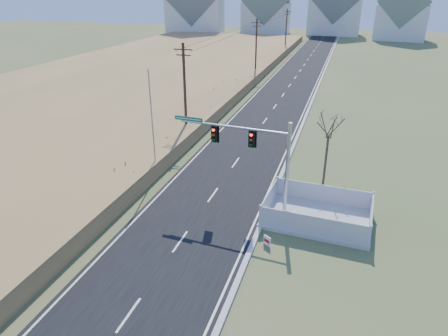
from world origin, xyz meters
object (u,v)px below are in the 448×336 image
at_px(fence_enclosure, 317,216).
at_px(bare_tree, 330,125).
at_px(traffic_signal_mast, 259,155).
at_px(open_sign, 267,241).
at_px(flagpole, 153,136).

height_order(fence_enclosure, bare_tree, bare_tree).
bearing_deg(fence_enclosure, traffic_signal_mast, -178.91).
bearing_deg(bare_tree, open_sign, -105.24).
relative_size(traffic_signal_mast, open_sign, 12.60).
distance_m(traffic_signal_mast, open_sign, 5.47).
xyz_separation_m(fence_enclosure, flagpole, (-12.76, 2.91, 3.05)).
distance_m(traffic_signal_mast, fence_enclosure, 5.40).
relative_size(fence_enclosure, open_sign, 10.96).
bearing_deg(open_sign, fence_enclosure, 87.56).
height_order(open_sign, bare_tree, bare_tree).
bearing_deg(traffic_signal_mast, open_sign, -65.00).
bearing_deg(fence_enclosure, flagpole, 170.56).
relative_size(flagpole, bare_tree, 1.44).
height_order(open_sign, flagpole, flagpole).
bearing_deg(fence_enclosure, bare_tree, 93.71).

